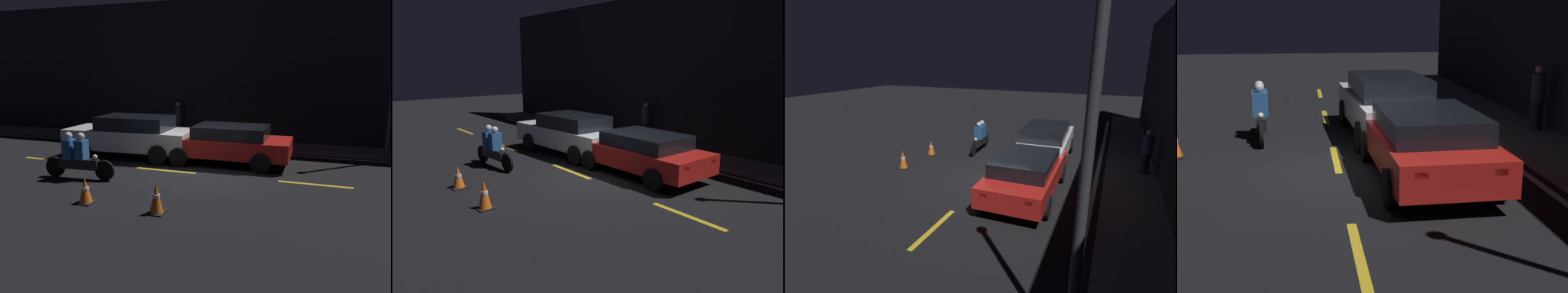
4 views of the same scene
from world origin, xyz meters
The scene contains 14 objects.
ground_plane centered at (0.00, 0.00, 0.00)m, with size 56.00×56.00×0.00m, color black.
raised_curb centered at (0.00, 4.60, 0.06)m, with size 28.00×1.68×0.12m.
building_front centered at (0.00, 5.59, 3.04)m, with size 28.00×0.30×6.08m.
lane_dash_a centered at (-10.00, 0.00, 0.00)m, with size 2.00×0.14×0.01m.
lane_dash_b centered at (-5.50, 0.00, 0.00)m, with size 2.00×0.14×0.01m.
lane_dash_c centered at (-1.00, 0.00, 0.00)m, with size 2.00×0.14×0.01m.
lane_dash_d centered at (3.50, 0.00, 0.00)m, with size 2.00×0.14×0.01m.
lane_solid_kerb centered at (0.00, 3.51, 0.00)m, with size 25.20×0.14×0.01m.
sedan_white centered at (-2.94, 1.38, 0.81)m, with size 4.65×2.08×1.50m.
taxi_red centered at (0.55, 1.54, 0.71)m, with size 4.36×2.04×1.30m.
motorcycle centered at (-3.08, -1.64, 0.64)m, with size 2.20×0.41×1.37m.
traffic_cone_near centered at (-1.61, -3.35, 0.30)m, with size 0.41×0.41×0.62m.
traffic_cone_mid centered at (0.27, -3.40, 0.34)m, with size 0.39×0.39×0.70m.
pedestrian centered at (-2.60, 5.04, 0.93)m, with size 0.34×0.34×1.60m.
Camera 2 is at (8.41, -6.72, 3.41)m, focal length 35.00 mm.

